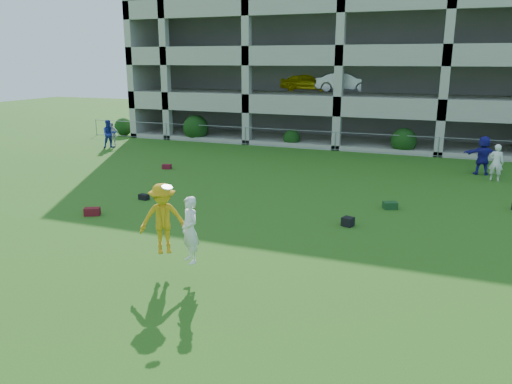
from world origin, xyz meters
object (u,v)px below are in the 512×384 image
at_px(bystander_a, 109,134).
at_px(parking_garage, 364,52).
at_px(bystander_e, 496,162).
at_px(crate_d, 348,222).
at_px(bystander_b, 112,135).
at_px(bystander_d, 483,155).
at_px(frisbee_contest, 169,221).

height_order(bystander_a, parking_garage, parking_garage).
distance_m(bystander_e, crate_d, 10.37).
relative_size(bystander_a, crate_d, 5.10).
bearing_deg(bystander_b, bystander_d, -17.08).
bearing_deg(parking_garage, bystander_a, -136.65).
relative_size(bystander_e, frisbee_contest, 0.85).
relative_size(bystander_a, frisbee_contest, 0.89).
height_order(bystander_b, frisbee_contest, frisbee_contest).
distance_m(bystander_a, bystander_e, 22.30).
distance_m(bystander_a, bystander_b, 0.36).
bearing_deg(crate_d, bystander_e, 60.60).
bearing_deg(bystander_b, frisbee_contest, -65.96).
height_order(bystander_b, crate_d, bystander_b).
relative_size(bystander_e, crate_d, 4.91).
relative_size(frisbee_contest, parking_garage, 0.07).
relative_size(bystander_b, crate_d, 4.54).
bearing_deg(bystander_e, parking_garage, -46.57).
bearing_deg(bystander_b, crate_d, -47.59).
distance_m(crate_d, parking_garage, 23.83).
xyz_separation_m(bystander_e, frisbee_contest, (-8.69, -14.52, 0.57)).
relative_size(bystander_a, bystander_d, 0.94).
distance_m(bystander_d, crate_d, 11.18).
bearing_deg(bystander_b, bystander_e, -20.06).
distance_m(bystander_e, frisbee_contest, 16.93).
distance_m(bystander_a, bystander_d, 21.77).
xyz_separation_m(bystander_d, crate_d, (-4.56, -10.18, -0.80)).
height_order(bystander_e, parking_garage, parking_garage).
height_order(bystander_e, crate_d, bystander_e).
bearing_deg(frisbee_contest, bystander_d, 62.48).
bearing_deg(bystander_d, bystander_e, 109.74).
height_order(crate_d, frisbee_contest, frisbee_contest).
xyz_separation_m(bystander_b, parking_garage, (13.68, 12.52, 5.22)).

